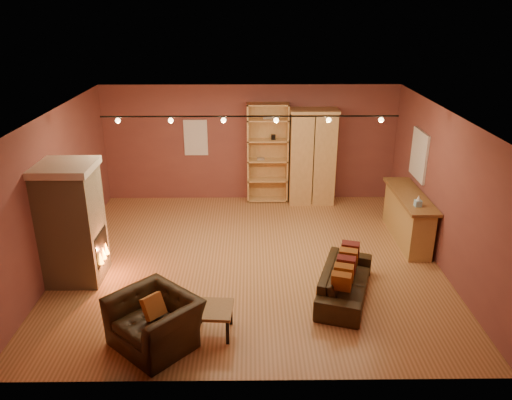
{
  "coord_description": "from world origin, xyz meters",
  "views": [
    {
      "loc": [
        0.01,
        -8.4,
        4.58
      ],
      "look_at": [
        0.11,
        0.2,
        1.15
      ],
      "focal_mm": 35.0,
      "sensor_mm": 36.0,
      "label": 1
    }
  ],
  "objects_px": {
    "bookcase": "(268,152)",
    "armoire": "(312,157)",
    "coffee_table": "(213,312)",
    "loveseat": "(345,276)",
    "bar_counter": "(408,217)",
    "armchair": "(154,314)",
    "fireplace": "(72,223)"
  },
  "relations": [
    {
      "from": "fireplace",
      "to": "coffee_table",
      "type": "height_order",
      "value": "fireplace"
    },
    {
      "from": "bookcase",
      "to": "loveseat",
      "type": "xyz_separation_m",
      "value": [
        1.15,
        -4.37,
        -0.85
      ]
    },
    {
      "from": "fireplace",
      "to": "bookcase",
      "type": "bearing_deg",
      "value": 47.12
    },
    {
      "from": "loveseat",
      "to": "armchair",
      "type": "bearing_deg",
      "value": 130.62
    },
    {
      "from": "armoire",
      "to": "bookcase",
      "type": "bearing_deg",
      "value": 171.16
    },
    {
      "from": "bookcase",
      "to": "coffee_table",
      "type": "bearing_deg",
      "value": -100.21
    },
    {
      "from": "bar_counter",
      "to": "armchair",
      "type": "xyz_separation_m",
      "value": [
        -4.56,
        -3.32,
        -0.01
      ]
    },
    {
      "from": "bookcase",
      "to": "armoire",
      "type": "relative_size",
      "value": 1.05
    },
    {
      "from": "armoire",
      "to": "armchair",
      "type": "bearing_deg",
      "value": -117.51
    },
    {
      "from": "bookcase",
      "to": "bar_counter",
      "type": "bearing_deg",
      "value": -39.25
    },
    {
      "from": "bar_counter",
      "to": "coffee_table",
      "type": "bearing_deg",
      "value": -140.51
    },
    {
      "from": "loveseat",
      "to": "armchair",
      "type": "xyz_separation_m",
      "value": [
        -2.92,
        -1.23,
        0.13
      ]
    },
    {
      "from": "bookcase",
      "to": "coffee_table",
      "type": "height_order",
      "value": "bookcase"
    },
    {
      "from": "fireplace",
      "to": "bar_counter",
      "type": "distance_m",
      "value": 6.43
    },
    {
      "from": "bar_counter",
      "to": "armchair",
      "type": "relative_size",
      "value": 1.55
    },
    {
      "from": "armoire",
      "to": "armchair",
      "type": "height_order",
      "value": "armoire"
    },
    {
      "from": "fireplace",
      "to": "coffee_table",
      "type": "relative_size",
      "value": 3.5
    },
    {
      "from": "armoire",
      "to": "loveseat",
      "type": "distance_m",
      "value": 4.28
    },
    {
      "from": "fireplace",
      "to": "armchair",
      "type": "xyz_separation_m",
      "value": [
        1.69,
        -1.87,
        -0.56
      ]
    },
    {
      "from": "fireplace",
      "to": "armchair",
      "type": "bearing_deg",
      "value": -48.03
    },
    {
      "from": "coffee_table",
      "to": "bookcase",
      "type": "bearing_deg",
      "value": 79.79
    },
    {
      "from": "bar_counter",
      "to": "armchair",
      "type": "bearing_deg",
      "value": -143.88
    },
    {
      "from": "fireplace",
      "to": "bookcase",
      "type": "height_order",
      "value": "bookcase"
    },
    {
      "from": "armoire",
      "to": "coffee_table",
      "type": "relative_size",
      "value": 3.78
    },
    {
      "from": "bar_counter",
      "to": "armchair",
      "type": "distance_m",
      "value": 5.64
    },
    {
      "from": "fireplace",
      "to": "armoire",
      "type": "distance_m",
      "value": 5.75
    },
    {
      "from": "fireplace",
      "to": "loveseat",
      "type": "bearing_deg",
      "value": -8.01
    },
    {
      "from": "bookcase",
      "to": "bar_counter",
      "type": "height_order",
      "value": "bookcase"
    },
    {
      "from": "armchair",
      "to": "coffee_table",
      "type": "bearing_deg",
      "value": 58.62
    },
    {
      "from": "loveseat",
      "to": "coffee_table",
      "type": "bearing_deg",
      "value": 132.98
    },
    {
      "from": "bar_counter",
      "to": "loveseat",
      "type": "height_order",
      "value": "bar_counter"
    },
    {
      "from": "loveseat",
      "to": "fireplace",
      "type": "bearing_deg",
      "value": 99.86
    }
  ]
}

